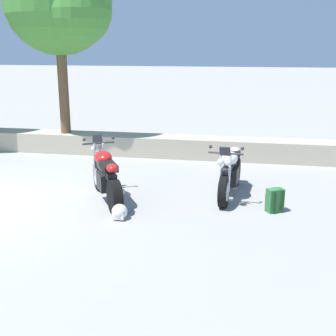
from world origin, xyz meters
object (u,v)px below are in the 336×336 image
motorcycle_red_near_left (106,176)px  rider_helmet (119,212)px  motorcycle_white_centre (230,173)px  rider_backpack (275,199)px  leafy_tree_mid_left (62,3)px

motorcycle_red_near_left → rider_helmet: size_ratio=6.63×
motorcycle_white_centre → rider_helmet: motorcycle_white_centre is taller
motorcycle_white_centre → rider_backpack: motorcycle_white_centre is taller
rider_helmet → motorcycle_red_near_left: bearing=120.1°
motorcycle_white_centre → rider_helmet: size_ratio=7.38×
motorcycle_red_near_left → leafy_tree_mid_left: 5.69m
motorcycle_white_centre → leafy_tree_mid_left: 6.65m
motorcycle_white_centre → rider_backpack: 1.19m
motorcycle_red_near_left → motorcycle_white_centre: same height
rider_backpack → rider_helmet: bearing=-161.4°
rider_backpack → leafy_tree_mid_left: leafy_tree_mid_left is taller
rider_helmet → motorcycle_white_centre: bearing=42.7°
rider_backpack → leafy_tree_mid_left: (-5.59, 3.81, 3.82)m
motorcycle_red_near_left → motorcycle_white_centre: (2.38, 0.72, 0.00)m
rider_backpack → rider_helmet: size_ratio=1.68×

